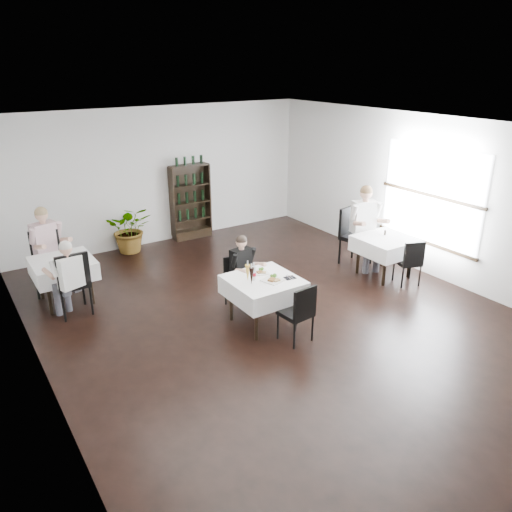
{
  "coord_description": "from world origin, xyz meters",
  "views": [
    {
      "loc": [
        -4.22,
        -5.78,
        3.91
      ],
      "look_at": [
        -0.3,
        0.2,
        1.08
      ],
      "focal_mm": 35.0,
      "sensor_mm": 36.0,
      "label": 1
    }
  ],
  "objects_px": {
    "potted_tree": "(130,229)",
    "diner_main": "(244,266)",
    "main_table": "(263,288)",
    "wine_shelf": "(191,202)"
  },
  "relations": [
    {
      "from": "potted_tree",
      "to": "diner_main",
      "type": "bearing_deg",
      "value": -79.33
    },
    {
      "from": "main_table",
      "to": "diner_main",
      "type": "bearing_deg",
      "value": 84.96
    },
    {
      "from": "potted_tree",
      "to": "diner_main",
      "type": "xyz_separation_m",
      "value": [
        0.67,
        -3.55,
        0.21
      ]
    },
    {
      "from": "wine_shelf",
      "to": "main_table",
      "type": "relative_size",
      "value": 1.7
    },
    {
      "from": "wine_shelf",
      "to": "diner_main",
      "type": "relative_size",
      "value": 1.38
    },
    {
      "from": "potted_tree",
      "to": "diner_main",
      "type": "relative_size",
      "value": 0.82
    },
    {
      "from": "potted_tree",
      "to": "diner_main",
      "type": "height_order",
      "value": "diner_main"
    },
    {
      "from": "diner_main",
      "to": "main_table",
      "type": "bearing_deg",
      "value": -95.04
    },
    {
      "from": "potted_tree",
      "to": "diner_main",
      "type": "distance_m",
      "value": 3.62
    },
    {
      "from": "main_table",
      "to": "potted_tree",
      "type": "distance_m",
      "value": 4.25
    }
  ]
}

